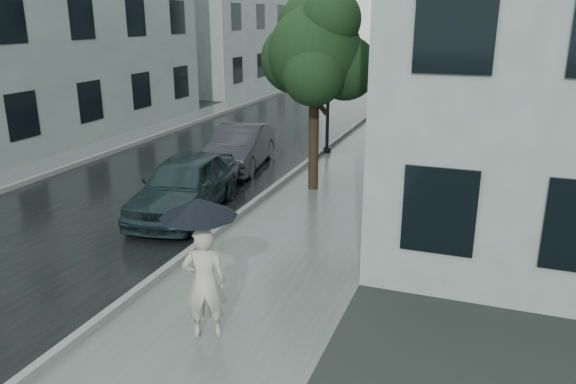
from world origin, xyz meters
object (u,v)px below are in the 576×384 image
at_px(car_far, 240,147).
at_px(lamp_post, 324,69).
at_px(street_tree, 316,52).
at_px(car_near, 185,185).
at_px(pedestrian, 205,282).

bearing_deg(car_far, lamp_post, 48.26).
height_order(street_tree, lamp_post, street_tree).
bearing_deg(street_tree, car_near, -126.60).
relative_size(pedestrian, street_tree, 0.33).
xyz_separation_m(lamp_post, car_near, (-1.34, -7.37, -2.20)).
bearing_deg(street_tree, lamp_post, 103.31).
bearing_deg(pedestrian, car_far, -92.80).
distance_m(lamp_post, car_near, 7.81).
xyz_separation_m(pedestrian, street_tree, (-0.77, 7.94, 2.88)).
relative_size(street_tree, car_far, 1.29).
distance_m(street_tree, car_far, 4.43).
distance_m(lamp_post, car_far, 4.15).
bearing_deg(pedestrian, car_near, -81.47).
relative_size(car_near, car_far, 1.04).
bearing_deg(pedestrian, street_tree, -108.91).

